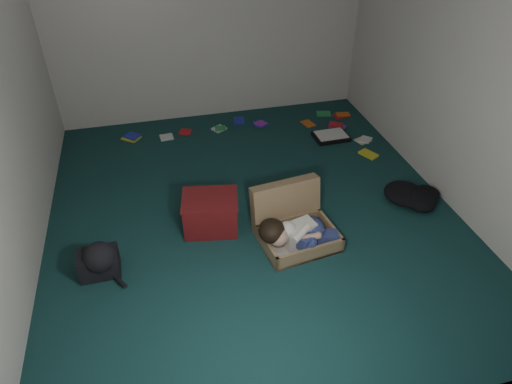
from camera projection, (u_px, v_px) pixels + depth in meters
name	position (u px, v px, depth m)	size (l,w,h in m)	color
floor	(252.00, 211.00, 4.65)	(4.50, 4.50, 0.00)	#133636
wall_back	(209.00, 18.00, 5.63)	(4.50, 4.50, 0.00)	silver
wall_front	(366.00, 288.00, 2.12)	(4.50, 4.50, 0.00)	silver
wall_right	(459.00, 70.00, 4.27)	(4.50, 4.50, 0.00)	silver
suitcase	(293.00, 224.00, 4.26)	(0.76, 0.74, 0.50)	#90734F
person	(297.00, 233.00, 4.09)	(0.75, 0.36, 0.31)	white
maroon_bin	(211.00, 213.00, 4.34)	(0.58, 0.49, 0.36)	maroon
backpack	(99.00, 262.00, 3.89)	(0.42, 0.33, 0.25)	black
clothing_pile	(418.00, 197.00, 4.72)	(0.46, 0.38, 0.15)	black
paper_tray	(331.00, 136.00, 5.83)	(0.43, 0.33, 0.06)	black
book_scatter	(271.00, 129.00, 6.02)	(3.05, 1.46, 0.02)	yellow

